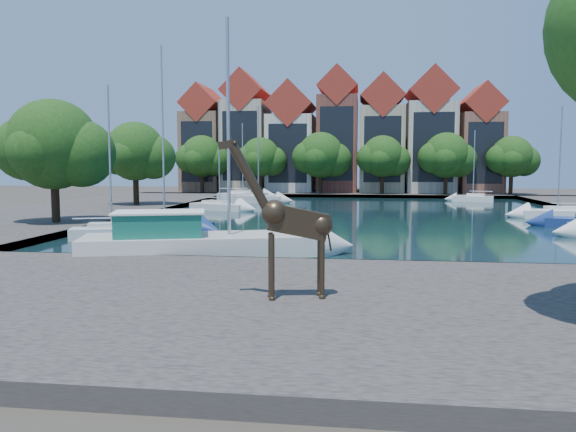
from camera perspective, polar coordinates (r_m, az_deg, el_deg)
name	(u,v)px	position (r m, az deg, el deg)	size (l,w,h in m)	color
ground	(376,271)	(23.60, 8.94, -5.58)	(160.00, 160.00, 0.00)	#38332B
water_basin	(369,216)	(47.38, 8.22, -0.01)	(38.00, 50.00, 0.08)	black
near_quay	(382,309)	(16.72, 9.56, -9.30)	(50.00, 14.00, 0.50)	#504A45
far_quay	(366,193)	(79.28, 7.93, 2.31)	(60.00, 16.00, 0.50)	#504A45
left_quay	(87,210)	(53.25, -19.78, 0.54)	(14.00, 52.00, 0.50)	#504A45
townhouse_west_end	(206,143)	(82.30, -8.36, 7.37)	(5.44, 9.18, 14.93)	#805E46
townhouse_west_mid	(246,136)	(80.91, -4.24, 8.07)	(5.94, 9.18, 16.79)	#C1B394
townhouse_west_inner	(292,142)	(79.82, 0.38, 7.48)	(6.43, 9.18, 15.15)	silver
townhouse_center	(338,135)	(79.32, 5.09, 8.21)	(5.44, 9.18, 16.93)	brown
townhouse_east_inner	(381,139)	(79.26, 9.46, 7.70)	(5.94, 9.18, 15.79)	tan
townhouse_east_mid	(430,136)	(79.76, 14.18, 7.86)	(6.43, 9.18, 16.65)	beige
townhouse_east_end	(479,143)	(80.73, 18.79, 7.00)	(5.44, 9.18, 14.43)	brown
far_tree_far_west	(203,158)	(76.67, -8.67, 5.88)	(7.28, 5.60, 7.68)	#332114
far_tree_west	(261,158)	(74.85, -2.75, 5.87)	(6.76, 5.20, 7.36)	#332114
far_tree_mid_west	(321,157)	(73.85, 3.42, 6.04)	(7.80, 6.00, 8.00)	#332114
far_tree_mid_east	(383,158)	(73.71, 9.65, 5.85)	(7.02, 5.40, 7.52)	#332114
far_tree_east	(447,157)	(74.44, 15.86, 5.80)	(7.54, 5.80, 7.84)	#332114
far_tree_far_east	(513,158)	(76.01, 21.85, 5.48)	(6.76, 5.20, 7.36)	#332114
side_tree_left_near	(55,148)	(40.58, -22.61, 6.43)	(7.80, 6.00, 8.20)	#332114
side_tree_left_far	(136,153)	(55.41, -15.18, 6.17)	(7.28, 5.60, 7.88)	#332114
giraffe_statue	(289,221)	(16.35, 0.12, -0.53)	(3.22, 1.16, 4.65)	#36291B
motorsailer	(194,240)	(26.46, -9.55, -2.39)	(11.35, 6.10, 10.98)	silver
sailboat_left_a	(112,230)	(34.14, -17.46, -1.35)	(4.88, 3.01, 8.81)	silver
sailboat_left_b	(165,223)	(36.88, -12.42, -0.72)	(6.75, 4.61, 11.71)	navy
sailboat_left_c	(220,205)	(52.76, -6.96, 1.14)	(5.98, 3.97, 10.22)	silver
sailboat_left_d	(259,197)	(62.50, -3.01, 1.92)	(5.88, 2.95, 10.61)	silver
sailboat_left_e	(243,195)	(68.70, -4.61, 2.18)	(6.47, 3.25, 9.15)	white
sailboat_right_c	(558,212)	(49.93, 25.71, 0.40)	(5.69, 2.09, 8.89)	white
sailboat_right_d	(473,197)	(67.42, 18.28, 1.84)	(4.69, 2.63, 8.07)	white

